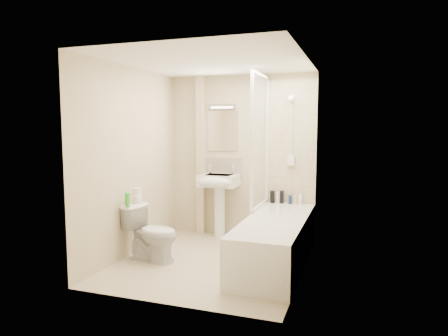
% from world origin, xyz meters
% --- Properties ---
extents(floor, '(2.50, 2.50, 0.00)m').
position_xyz_m(floor, '(0.00, 0.00, 0.00)').
color(floor, beige).
rests_on(floor, ground).
extents(wall_back, '(2.20, 0.02, 2.40)m').
position_xyz_m(wall_back, '(0.00, 1.25, 1.20)').
color(wall_back, beige).
rests_on(wall_back, ground).
extents(wall_left, '(0.02, 2.50, 2.40)m').
position_xyz_m(wall_left, '(-1.10, 0.00, 1.20)').
color(wall_left, beige).
rests_on(wall_left, ground).
extents(wall_right, '(0.02, 2.50, 2.40)m').
position_xyz_m(wall_right, '(1.10, 0.00, 1.20)').
color(wall_right, beige).
rests_on(wall_right, ground).
extents(ceiling, '(2.20, 2.50, 0.02)m').
position_xyz_m(ceiling, '(0.00, 0.00, 2.40)').
color(ceiling, white).
rests_on(ceiling, wall_back).
extents(tile_back, '(0.70, 0.01, 1.75)m').
position_xyz_m(tile_back, '(0.75, 1.24, 1.42)').
color(tile_back, beige).
rests_on(tile_back, wall_back).
extents(tile_right, '(0.01, 2.10, 1.75)m').
position_xyz_m(tile_right, '(1.09, 0.20, 1.42)').
color(tile_right, beige).
rests_on(tile_right, wall_right).
extents(pipe_boxing, '(0.12, 0.12, 2.40)m').
position_xyz_m(pipe_boxing, '(-0.62, 1.19, 1.20)').
color(pipe_boxing, beige).
rests_on(pipe_boxing, ground).
extents(splashback, '(0.60, 0.02, 0.30)m').
position_xyz_m(splashback, '(-0.28, 1.24, 1.03)').
color(splashback, beige).
rests_on(splashback, wall_back).
extents(mirror, '(0.46, 0.01, 0.60)m').
position_xyz_m(mirror, '(-0.28, 1.24, 1.58)').
color(mirror, white).
rests_on(mirror, wall_back).
extents(strip_light, '(0.42, 0.07, 0.07)m').
position_xyz_m(strip_light, '(-0.28, 1.22, 1.95)').
color(strip_light, silver).
rests_on(strip_light, wall_back).
extents(bathtub, '(0.70, 2.10, 0.55)m').
position_xyz_m(bathtub, '(0.75, 0.20, 0.29)').
color(bathtub, white).
rests_on(bathtub, ground).
extents(shower_screen, '(0.04, 0.92, 1.80)m').
position_xyz_m(shower_screen, '(0.40, 0.80, 1.45)').
color(shower_screen, white).
rests_on(shower_screen, bathtub).
extents(shower_fixture, '(0.10, 0.16, 0.99)m').
position_xyz_m(shower_fixture, '(0.75, 1.19, 1.55)').
color(shower_fixture, white).
rests_on(shower_fixture, wall_back).
extents(pedestal_sink, '(0.56, 0.50, 1.07)m').
position_xyz_m(pedestal_sink, '(-0.28, 1.01, 0.75)').
color(pedestal_sink, white).
rests_on(pedestal_sink, ground).
extents(bottle_black_a, '(0.07, 0.07, 0.18)m').
position_xyz_m(bottle_black_a, '(0.50, 1.16, 0.64)').
color(bottle_black_a, black).
rests_on(bottle_black_a, bathtub).
extents(bottle_white_a, '(0.06, 0.06, 0.16)m').
position_xyz_m(bottle_white_a, '(0.58, 1.16, 0.63)').
color(bottle_white_a, silver).
rests_on(bottle_white_a, bathtub).
extents(bottle_black_b, '(0.06, 0.06, 0.19)m').
position_xyz_m(bottle_black_b, '(0.64, 1.16, 0.64)').
color(bottle_black_b, black).
rests_on(bottle_black_b, bathtub).
extents(bottle_blue, '(0.05, 0.05, 0.12)m').
position_xyz_m(bottle_blue, '(0.76, 1.16, 0.61)').
color(bottle_blue, '#122050').
rests_on(bottle_blue, bathtub).
extents(bottle_cream, '(0.05, 0.05, 0.15)m').
position_xyz_m(bottle_cream, '(0.83, 1.16, 0.63)').
color(bottle_cream, beige).
rests_on(bottle_cream, bathtub).
extents(bottle_white_b, '(0.06, 0.06, 0.15)m').
position_xyz_m(bottle_white_b, '(0.90, 1.16, 0.63)').
color(bottle_white_b, white).
rests_on(bottle_white_b, bathtub).
extents(toilet, '(0.57, 0.78, 0.69)m').
position_xyz_m(toilet, '(-0.72, -0.19, 0.34)').
color(toilet, white).
rests_on(toilet, ground).
extents(toilet_roll_lower, '(0.11, 0.11, 0.09)m').
position_xyz_m(toilet_roll_lower, '(-0.96, -0.13, 0.74)').
color(toilet_roll_lower, white).
rests_on(toilet_roll_lower, toilet).
extents(toilet_roll_upper, '(0.11, 0.11, 0.09)m').
position_xyz_m(toilet_roll_upper, '(-0.98, -0.10, 0.83)').
color(toilet_roll_upper, white).
rests_on(toilet_roll_upper, toilet_roll_lower).
extents(green_bottle, '(0.06, 0.06, 0.16)m').
position_xyz_m(green_bottle, '(-0.97, -0.32, 0.77)').
color(green_bottle, green).
rests_on(green_bottle, toilet).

